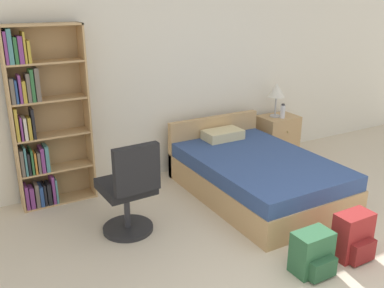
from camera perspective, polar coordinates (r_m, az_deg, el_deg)
wall_back at (r=5.51m, az=-2.28°, el=9.32°), size 9.00×0.06×2.60m
bookshelf at (r=4.88m, az=-19.51°, el=2.73°), size 0.82×0.26×1.98m
bed at (r=5.13m, az=8.32°, el=-3.95°), size 1.34×2.02×0.73m
office_chair at (r=4.18m, az=-8.32°, el=-6.20°), size 0.51×0.58×0.99m
nightstand at (r=6.35m, az=11.32°, el=1.03°), size 0.53×0.42×0.61m
table_lamp at (r=6.14m, az=11.21°, el=6.93°), size 0.25×0.25×0.48m
water_bottle at (r=6.15m, az=11.99°, el=4.28°), size 0.07×0.07×0.21m
backpack_red at (r=4.18m, az=20.73°, el=-11.51°), size 0.34×0.27×0.43m
backpack_green at (r=3.89m, az=15.81°, el=-13.90°), size 0.34×0.29×0.38m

